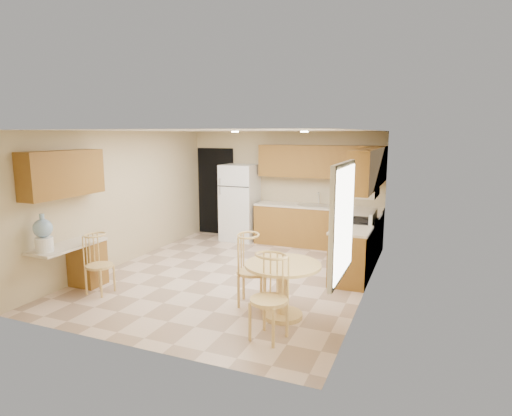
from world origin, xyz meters
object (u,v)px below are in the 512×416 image
at_px(stove, 356,244).
at_px(chair_table_b, 266,292).
at_px(chair_table_a, 249,265).
at_px(dining_table, 283,282).
at_px(chair_desk, 95,260).
at_px(refrigerator, 240,202).
at_px(water_crock, 43,235).

height_order(stove, chair_table_b, stove).
bearing_deg(stove, chair_table_a, -115.61).
height_order(dining_table, chair_table_a, chair_table_a).
bearing_deg(chair_desk, chair_table_b, 81.85).
distance_m(refrigerator, dining_table, 4.38).
bearing_deg(chair_desk, dining_table, 96.41).
relative_size(stove, water_crock, 1.96).
distance_m(chair_table_b, chair_desk, 2.98).
bearing_deg(refrigerator, chair_table_a, -63.72).
xyz_separation_m(dining_table, water_crock, (-3.36, -0.81, 0.53)).
distance_m(dining_table, chair_table_a, 0.59).
distance_m(refrigerator, stove, 3.15).
xyz_separation_m(dining_table, chair_table_a, (-0.55, 0.15, 0.14)).
xyz_separation_m(chair_table_b, water_crock, (-3.40, -0.06, 0.39)).
bearing_deg(chair_desk, water_crock, -42.36).
relative_size(stove, dining_table, 1.07).
bearing_deg(chair_table_b, chair_desk, 2.78).
height_order(stove, chair_table_a, stove).
xyz_separation_m(refrigerator, water_crock, (-1.05, -4.52, 0.15)).
height_order(refrigerator, stove, refrigerator).
bearing_deg(chair_table_b, dining_table, -75.58).
relative_size(dining_table, water_crock, 1.83).
relative_size(chair_table_a, water_crock, 1.85).
bearing_deg(refrigerator, chair_table_b, -62.19).
relative_size(stove, chair_table_a, 1.06).
bearing_deg(chair_table_a, water_crock, -82.17).
xyz_separation_m(refrigerator, chair_desk, (-0.60, -4.03, -0.31)).
bearing_deg(refrigerator, water_crock, -103.08).
xyz_separation_m(chair_table_a, water_crock, (-2.81, -0.96, 0.39)).
bearing_deg(chair_desk, chair_table_a, 101.44).
xyz_separation_m(refrigerator, chair_table_b, (2.35, -4.46, -0.25)).
bearing_deg(chair_table_a, refrigerator, -164.86).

